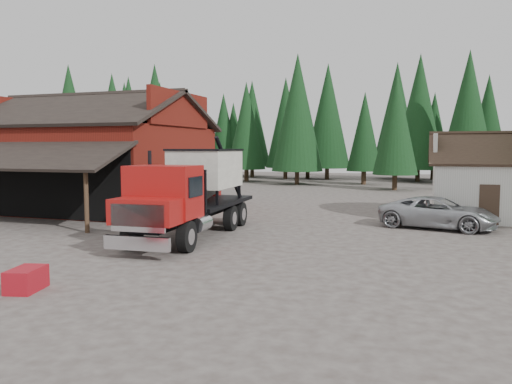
% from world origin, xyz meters
% --- Properties ---
extents(ground, '(120.00, 120.00, 0.00)m').
position_xyz_m(ground, '(0.00, 0.00, 0.00)').
color(ground, '#423934').
rests_on(ground, ground).
extents(red_barn, '(12.80, 13.63, 7.18)m').
position_xyz_m(red_barn, '(-11.00, 9.90, 2.69)').
color(red_barn, maroon).
rests_on(red_barn, ground).
extents(conifer_backdrop, '(76.00, 16.00, 16.00)m').
position_xyz_m(conifer_backdrop, '(0.00, 42.00, 0.00)').
color(conifer_backdrop, black).
rests_on(conifer_backdrop, ground).
extents(near_pine_a, '(4.40, 4.40, 11.40)m').
position_xyz_m(near_pine_a, '(-22.00, 28.00, 6.39)').
color(near_pine_a, '#382619').
rests_on(near_pine_a, ground).
extents(near_pine_b, '(3.96, 3.96, 10.40)m').
position_xyz_m(near_pine_b, '(6.00, 30.00, 5.89)').
color(near_pine_b, '#382619').
rests_on(near_pine_b, ground).
extents(near_pine_d, '(5.28, 5.28, 13.40)m').
position_xyz_m(near_pine_d, '(-4.00, 34.00, 7.39)').
color(near_pine_d, '#382619').
rests_on(near_pine_d, ground).
extents(feed_truck, '(3.21, 9.64, 4.30)m').
position_xyz_m(feed_truck, '(-0.78, 2.80, 2.01)').
color(feed_truck, black).
rests_on(feed_truck, ground).
extents(silver_car, '(5.70, 3.55, 1.47)m').
position_xyz_m(silver_car, '(9.17, 8.39, 0.73)').
color(silver_car, '#ABAEB3').
rests_on(silver_car, ground).
extents(equip_box, '(0.93, 1.23, 0.60)m').
position_xyz_m(equip_box, '(-1.32, -6.00, 0.30)').
color(equip_box, maroon).
rests_on(equip_box, ground).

